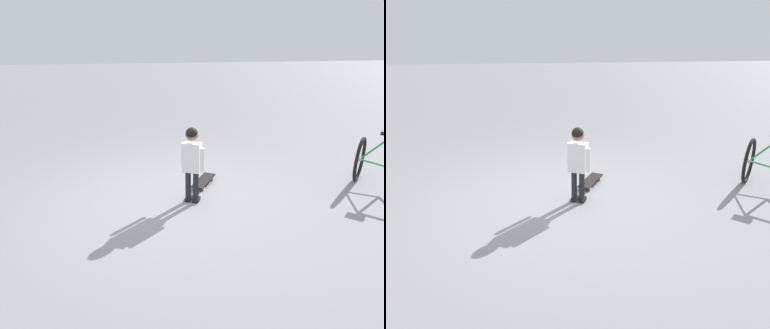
{
  "view_description": "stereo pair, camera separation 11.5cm",
  "coord_description": "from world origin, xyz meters",
  "views": [
    {
      "loc": [
        0.45,
        4.41,
        2.18
      ],
      "look_at": [
        -0.23,
        0.1,
        0.55
      ],
      "focal_mm": 32.68,
      "sensor_mm": 36.0,
      "label": 1
    },
    {
      "loc": [
        0.34,
        4.42,
        2.18
      ],
      "look_at": [
        -0.23,
        0.1,
        0.55
      ],
      "focal_mm": 32.68,
      "sensor_mm": 36.0,
      "label": 2
    }
  ],
  "objects": [
    {
      "name": "skateboard",
      "position": [
        -0.51,
        -0.47,
        0.06
      ],
      "size": [
        0.48,
        0.62,
        0.07
      ],
      "color": "black",
      "rests_on": "ground"
    },
    {
      "name": "ground_plane",
      "position": [
        0.0,
        0.0,
        0.0
      ],
      "size": [
        50.0,
        50.0,
        0.0
      ],
      "primitive_type": "plane",
      "color": "gray"
    },
    {
      "name": "child_person",
      "position": [
        -0.24,
        0.09,
        0.66
      ],
      "size": [
        0.28,
        0.34,
        1.06
      ],
      "color": "black",
      "rests_on": "ground"
    }
  ]
}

